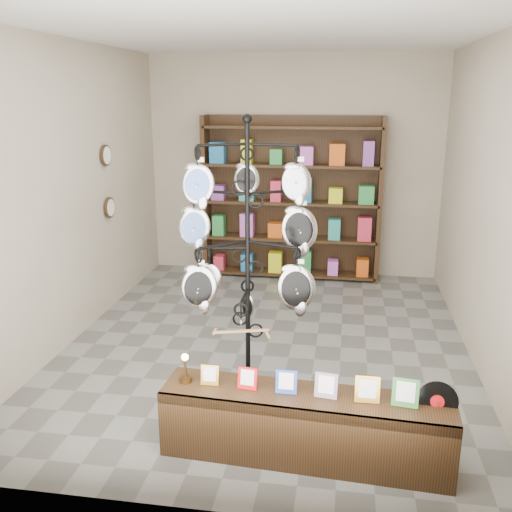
% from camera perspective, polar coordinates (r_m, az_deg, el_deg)
% --- Properties ---
extents(ground, '(5.00, 5.00, 0.00)m').
position_cam_1_polar(ground, '(5.94, 1.15, -8.64)').
color(ground, slate).
rests_on(ground, ground).
extents(room_envelope, '(5.00, 5.00, 5.00)m').
position_cam_1_polar(room_envelope, '(5.44, 1.26, 9.38)').
color(room_envelope, '#B2A790').
rests_on(room_envelope, ground).
extents(display_tree, '(1.20, 1.14, 2.33)m').
position_cam_1_polar(display_tree, '(4.49, -0.85, 1.41)').
color(display_tree, black).
rests_on(display_tree, ground).
extents(front_shelf, '(2.02, 0.53, 0.71)m').
position_cam_1_polar(front_shelf, '(4.14, 4.93, -16.57)').
color(front_shelf, black).
rests_on(front_shelf, ground).
extents(back_shelving, '(2.42, 0.36, 2.20)m').
position_cam_1_polar(back_shelving, '(7.82, 3.53, 5.26)').
color(back_shelving, black).
rests_on(back_shelving, ground).
extents(wall_clocks, '(0.03, 0.24, 0.84)m').
position_cam_1_polar(wall_clocks, '(6.79, -14.62, 7.19)').
color(wall_clocks, black).
rests_on(wall_clocks, ground).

